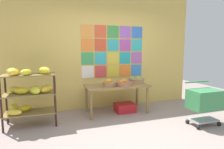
# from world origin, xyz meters

# --- Properties ---
(ground) EXTENTS (9.71, 9.71, 0.00)m
(ground) POSITION_xyz_m (0.00, 0.00, 0.00)
(ground) COLOR gray
(back_wall_with_art) EXTENTS (4.83, 0.07, 2.83)m
(back_wall_with_art) POSITION_xyz_m (0.01, 1.88, 1.41)
(back_wall_with_art) COLOR #D8B757
(back_wall_with_art) RESTS_ON ground
(banana_shelf_unit) EXTENTS (0.94, 0.52, 1.14)m
(banana_shelf_unit) POSITION_xyz_m (-1.69, 1.13, 0.68)
(banana_shelf_unit) COLOR #351D15
(banana_shelf_unit) RESTS_ON ground
(display_table) EXTENTS (1.44, 0.66, 0.66)m
(display_table) POSITION_xyz_m (0.16, 1.33, 0.58)
(display_table) COLOR olive
(display_table) RESTS_ON ground
(fruit_basket_back_right) EXTENTS (0.38, 0.38, 0.15)m
(fruit_basket_back_right) POSITION_xyz_m (0.27, 1.17, 0.72)
(fruit_basket_back_right) COLOR #986248
(fruit_basket_back_right) RESTS_ON display_table
(fruit_basket_centre) EXTENTS (0.28, 0.28, 0.17)m
(fruit_basket_centre) POSITION_xyz_m (-0.08, 1.20, 0.73)
(fruit_basket_centre) COLOR #9A7449
(fruit_basket_centre) RESTS_ON display_table
(fruit_basket_left) EXTENTS (0.40, 0.40, 0.15)m
(fruit_basket_left) POSITION_xyz_m (0.72, 1.45, 0.73)
(fruit_basket_left) COLOR tan
(fruit_basket_left) RESTS_ON display_table
(produce_crate_under_table) EXTENTS (0.45, 0.36, 0.20)m
(produce_crate_under_table) POSITION_xyz_m (0.37, 1.34, 0.10)
(produce_crate_under_table) COLOR red
(produce_crate_under_table) RESTS_ON ground
(shopping_cart) EXTENTS (0.60, 0.43, 0.83)m
(shopping_cart) POSITION_xyz_m (1.53, 0.12, 0.48)
(shopping_cart) COLOR black
(shopping_cart) RESTS_ON ground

